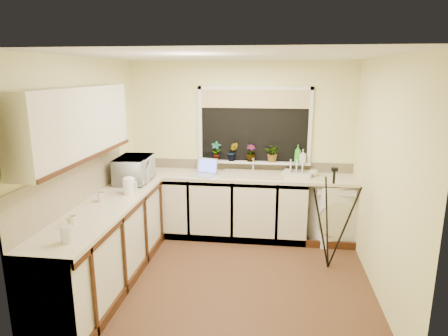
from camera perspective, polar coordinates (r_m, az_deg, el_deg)
floor at (r=4.70m, az=0.48°, el=-15.44°), size 3.20×3.20×0.00m
ceiling at (r=4.10m, az=0.55°, el=15.99°), size 3.20×3.20×0.00m
wall_back at (r=5.69m, az=2.34°, el=2.95°), size 3.20×0.00×3.20m
wall_front at (r=2.82m, az=-3.20°, el=-8.39°), size 3.20×0.00×3.20m
wall_left at (r=4.70m, az=-19.24°, el=-0.13°), size 0.00×3.00×3.00m
wall_right at (r=4.35m, az=21.94°, el=-1.43°), size 0.00×3.00×3.00m
base_cabinet_back at (r=5.65m, az=-1.31°, el=-5.49°), size 2.55×0.60×0.86m
base_cabinet_left at (r=4.57m, az=-16.70°, el=-10.88°), size 0.54×2.40×0.86m
worktop_back at (r=5.48m, az=2.03°, el=-1.18°), size 3.20×0.60×0.04m
worktop_left at (r=4.41m, az=-17.10°, el=-5.54°), size 0.60×2.40×0.04m
upper_cabinet at (r=4.13m, az=-20.63°, el=6.07°), size 0.28×1.90×0.70m
splashback_left at (r=4.46m, az=-20.70°, el=-2.30°), size 0.02×2.40×0.45m
splashback_back at (r=5.73m, az=2.31°, el=0.42°), size 3.20×0.02×0.14m
window_glass at (r=5.61m, az=4.41°, el=6.13°), size 1.50×0.02×1.00m
window_blind at (r=5.55m, az=4.47°, el=9.93°), size 1.50×0.02×0.25m
windowsill at (r=5.65m, az=4.28°, el=0.87°), size 1.60×0.14×0.03m
sink at (r=5.45m, az=4.12°, el=-0.91°), size 0.82×0.46×0.03m
faucet at (r=5.60m, az=4.25°, el=0.61°), size 0.03×0.03×0.24m
washing_machine at (r=5.69m, az=15.36°, el=-5.95°), size 0.77×0.76×0.84m
laptop at (r=5.45m, az=-2.76°, el=-0.41°), size 0.36×0.34×0.23m
kettle at (r=4.72m, az=-13.61°, el=-2.60°), size 0.14×0.14×0.18m
dish_rack at (r=5.50m, az=10.58°, el=-0.82°), size 0.45×0.37×0.06m
tripod at (r=4.81m, az=15.25°, el=-7.10°), size 0.80×0.80×1.24m
glass_jug at (r=3.58m, az=-21.85°, el=-8.90°), size 0.10×0.10×0.14m
steel_jar at (r=4.55m, az=-17.41°, el=-4.01°), size 0.08×0.08×0.10m
microwave at (r=5.22m, az=-12.87°, el=-0.20°), size 0.42×0.61×0.33m
plant_a at (r=5.67m, az=-1.13°, el=2.50°), size 0.15×0.10×0.27m
plant_b at (r=5.61m, az=1.27°, el=2.38°), size 0.16×0.14×0.27m
plant_c at (r=5.60m, az=3.91°, el=2.18°), size 0.17×0.17×0.24m
plant_d at (r=5.61m, az=7.11°, el=2.17°), size 0.28×0.27×0.25m
soap_bottle_green at (r=5.61m, az=10.64°, el=2.06°), size 0.11×0.11×0.25m
soap_bottle_clear at (r=5.60m, az=11.34°, el=1.70°), size 0.10×0.10×0.20m
cup_back at (r=5.53m, az=12.85°, el=-0.68°), size 0.15×0.15×0.09m
cup_left at (r=3.95m, az=-21.23°, el=-7.11°), size 0.11×0.11×0.09m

